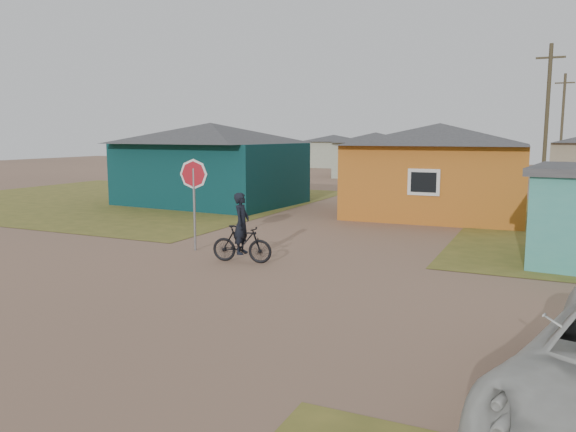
% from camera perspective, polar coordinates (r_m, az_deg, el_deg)
% --- Properties ---
extents(ground, '(120.00, 120.00, 0.00)m').
position_cam_1_polar(ground, '(12.70, -8.09, -7.44)').
color(ground, '#916A53').
extents(grass_nw, '(20.00, 18.00, 0.00)m').
position_cam_1_polar(grass_nw, '(31.30, -16.76, 1.66)').
color(grass_nw, olive).
rests_on(grass_nw, ground).
extents(house_teal, '(8.93, 7.08, 4.00)m').
position_cam_1_polar(house_teal, '(28.22, -7.82, 5.42)').
color(house_teal, '#082D30').
rests_on(house_teal, ground).
extents(house_yellow, '(7.72, 6.76, 3.90)m').
position_cam_1_polar(house_yellow, '(24.64, 15.04, 4.69)').
color(house_yellow, '#BC661C').
rests_on(house_yellow, ground).
extents(house_pale_west, '(7.04, 6.15, 3.60)m').
position_cam_1_polar(house_pale_west, '(46.05, 8.86, 6.23)').
color(house_pale_west, '#A0A790').
rests_on(house_pale_west, ground).
extents(house_pale_north, '(6.28, 5.81, 3.40)m').
position_cam_1_polar(house_pale_north, '(59.95, 4.65, 6.65)').
color(house_pale_north, '#A0A790').
rests_on(house_pale_north, ground).
extents(utility_pole_near, '(1.40, 0.20, 8.00)m').
position_cam_1_polar(utility_pole_near, '(32.25, 24.79, 8.80)').
color(utility_pole_near, '#463D2A').
rests_on(utility_pole_near, ground).
extents(utility_pole_far, '(1.40, 0.20, 8.00)m').
position_cam_1_polar(utility_pole_far, '(48.25, 26.07, 8.30)').
color(utility_pole_far, '#463D2A').
rests_on(utility_pole_far, ground).
extents(stop_sign, '(0.86, 0.29, 2.72)m').
position_cam_1_polar(stop_sign, '(16.70, -9.55, 3.21)').
color(stop_sign, gray).
rests_on(stop_sign, ground).
extents(cyclist, '(1.73, 0.75, 1.89)m').
position_cam_1_polar(cyclist, '(15.14, -4.71, -2.16)').
color(cyclist, black).
rests_on(cyclist, ground).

